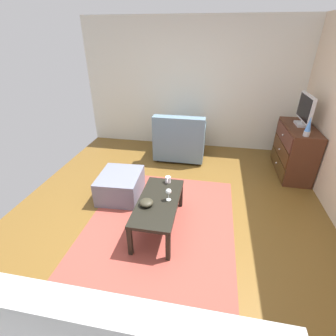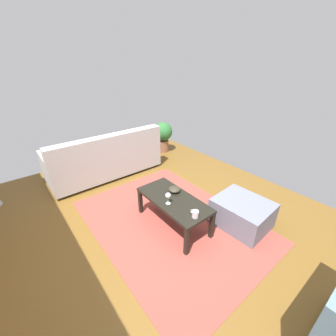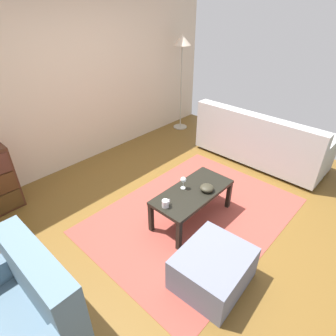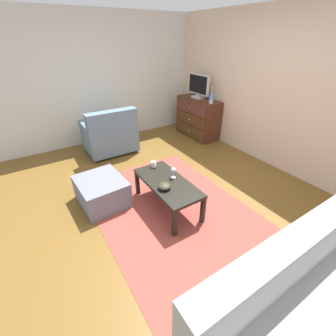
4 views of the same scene
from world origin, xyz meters
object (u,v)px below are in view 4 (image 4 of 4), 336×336
mug (154,164)px  ottoman (102,191)px  bowl_decorative (164,186)px  armchair (110,135)px  wine_glass (173,170)px  couch_large (315,307)px  coffee_table (167,185)px  dresser (198,118)px  lava_lamp (212,96)px  tv (198,86)px

mug → ottoman: mug is taller
bowl_decorative → armchair: (-2.19, 0.09, -0.10)m
wine_glass → couch_large: size_ratio=0.08×
coffee_table → armchair: (-2.08, -0.03, -0.01)m
dresser → couch_large: (3.75, -1.91, -0.09)m
lava_lamp → couch_large: bearing=-29.4°
couch_large → armchair: 3.98m
coffee_table → bowl_decorative: 0.19m
coffee_table → mug: 0.44m
lava_lamp → couch_large: lava_lamp is taller
dresser → tv: tv is taller
tv → coffee_table: (1.92, -2.03, -0.76)m
tv → lava_lamp: tv is taller
armchair → lava_lamp: bearing=71.3°
lava_lamp → ottoman: bearing=-73.0°
coffee_table → ottoman: (-0.59, -0.72, -0.18)m
lava_lamp → coffee_table: bearing=-54.4°
coffee_table → wine_glass: (-0.04, 0.12, 0.17)m
mug → couch_large: 2.34m
tv → ottoman: size_ratio=0.91×
mug → tv: bearing=126.9°
tv → dresser: bearing=-18.4°
coffee_table → couch_large: 1.90m
armchair → ottoman: armchair is taller
bowl_decorative → armchair: bearing=177.7°
lava_lamp → armchair: bearing=-108.7°
bowl_decorative → ottoman: bearing=-139.2°
couch_large → armchair: size_ratio=2.20×
mug → wine_glass: bearing=11.7°
mug → bowl_decorative: mug is taller
lava_lamp → armchair: (-0.67, -1.99, -0.65)m
wine_glass → couch_large: 1.95m
couch_large → wine_glass: bearing=179.3°
tv → ottoman: tv is taller
ottoman → couch_large: bearing=18.3°
coffee_table → dresser: bearing=132.7°
lava_lamp → couch_large: 3.85m
armchair → couch_large: bearing=1.8°
dresser → coffee_table: (1.85, -2.00, -0.06)m
couch_large → ottoman: (-2.49, -0.82, -0.15)m
couch_large → ottoman: couch_large is taller
ottoman → tv: bearing=115.9°
dresser → mug: bearing=-54.1°
wine_glass → armchair: bearing=-175.8°
lava_lamp → mug: bearing=-63.1°
wine_glass → bowl_decorative: 0.29m
dresser → lava_lamp: 0.73m
coffee_table → armchair: size_ratio=1.11×
mug → armchair: 1.65m
armchair → tv: bearing=85.7°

